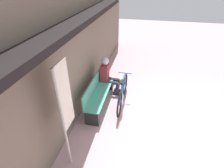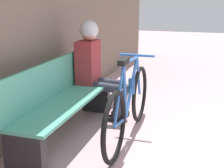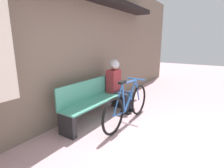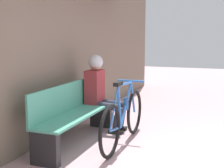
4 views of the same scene
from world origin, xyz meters
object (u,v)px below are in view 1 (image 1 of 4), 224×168
at_px(park_bench_near, 99,93).
at_px(bicycle, 123,93).
at_px(person_seated, 108,73).
at_px(banner_pole, 65,106).

relative_size(park_bench_near, bicycle, 1.03).
distance_m(person_seated, banner_pole, 2.60).
xyz_separation_m(park_bench_near, bicycle, (0.18, -0.67, -0.02)).
distance_m(bicycle, person_seated, 0.82).
xyz_separation_m(person_seated, banner_pole, (-2.50, 0.16, 0.69)).
distance_m(park_bench_near, person_seated, 0.76).
bearing_deg(bicycle, park_bench_near, 105.32).
height_order(bicycle, banner_pole, banner_pole).
bearing_deg(person_seated, bicycle, -131.79).
bearing_deg(park_bench_near, banner_pole, 178.34).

